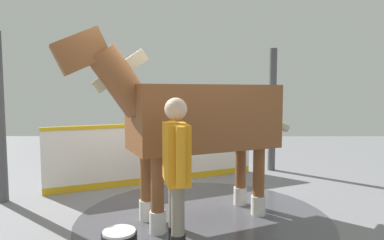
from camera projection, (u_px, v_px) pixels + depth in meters
name	position (u px, v px, depth m)	size (l,w,h in m)	color
ground_plane	(176.00, 212.00, 4.83)	(16.00, 16.00, 0.02)	gray
wet_patch	(203.00, 217.00, 4.62)	(3.44, 3.44, 0.00)	#4C4C54
barrier_wall	(158.00, 155.00, 6.34)	(3.71, 1.74, 1.13)	white
roof_post_far	(272.00, 110.00, 7.25)	(0.16, 0.16, 2.62)	#4C4C51
horse	(195.00, 119.00, 4.45)	(3.08, 1.69, 2.45)	brown
handler	(176.00, 169.00, 3.33)	(0.31, 0.66, 1.66)	black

